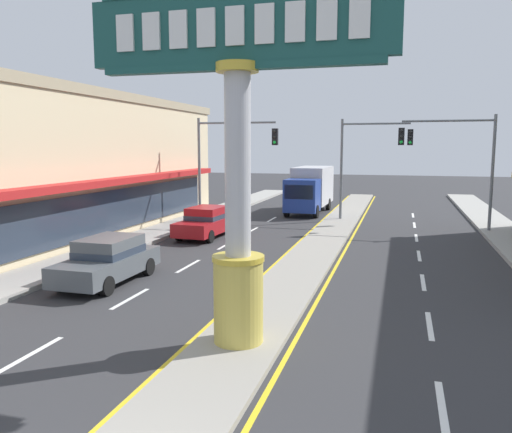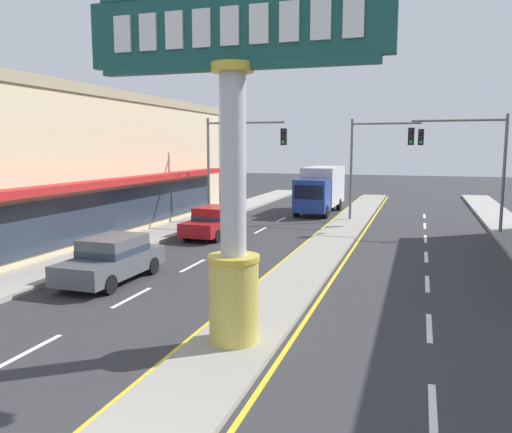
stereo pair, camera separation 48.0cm
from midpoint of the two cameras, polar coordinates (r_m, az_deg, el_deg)
median_strip at (r=22.89m, az=6.27°, el=-3.57°), size 2.00×52.00×0.14m
sidewalk_left at (r=24.07m, az=-15.55°, el=-3.20°), size 2.25×60.00×0.18m
lane_markings at (r=21.59m, az=5.67°, el=-4.43°), size 8.74×52.00×0.01m
district_sign at (r=11.27m, az=-3.29°, el=6.87°), size 6.78×1.18×7.80m
storefront_left at (r=28.38m, az=-23.35°, el=5.27°), size 9.68×25.24×7.24m
traffic_light_left_side at (r=29.74m, az=-3.68°, el=7.18°), size 4.86×0.46×6.20m
traffic_light_right_side at (r=28.96m, az=21.04°, el=6.66°), size 4.86×0.46×6.20m
traffic_light_median_far at (r=31.54m, az=11.80°, el=6.98°), size 4.20×0.46×6.20m
sedan_near_right_lane at (r=26.02m, az=-6.08°, el=-0.58°), size 2.01×4.39×1.53m
sedan_far_right_lane at (r=18.07m, az=-16.88°, el=-4.61°), size 1.87×4.32×1.53m
box_truck_near_left_lane at (r=35.79m, az=5.67°, el=3.18°), size 2.38×6.96×3.12m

